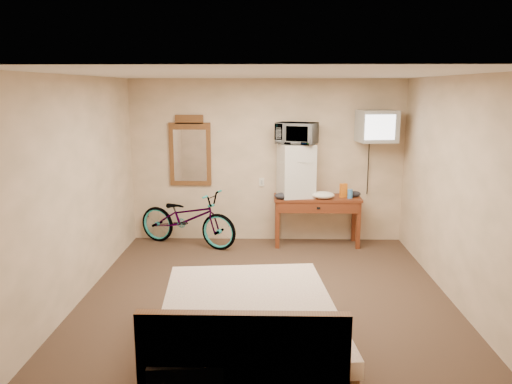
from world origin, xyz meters
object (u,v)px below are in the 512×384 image
Objects in this scene: microwave at (297,133)px; bicycle at (187,218)px; desk at (317,205)px; blue_cup at (350,194)px; mini_fridge at (296,170)px; crt_television at (377,126)px; wall_mirror at (190,152)px; bed at (248,333)px.

microwave is 0.35× the size of bicycle.
desk is 2.28× the size of microwave.
mini_fridge is at bearing 171.93° from blue_cup.
crt_television is (1.16, -0.04, 0.11)m from microwave.
mini_fridge is 1.34m from crt_television.
wall_mirror is (-1.62, 0.21, -0.30)m from microwave.
mini_fridge is 5.92× the size of blue_cup.
desk is 1.13m from microwave.
bed is at bearing -99.69° from mini_fridge.
microwave is at bearing 178.00° from crt_television.
blue_cup reaches higher than bicycle.
bicycle is at bearing -178.49° from desk.
bed is at bearing -79.09° from microwave.
desk is 0.62m from mini_fridge.
microwave is 0.27× the size of bed.
mini_fridge is 0.56m from microwave.
wall_mirror is at bearing 172.06° from desk.
crt_television reaches higher than microwave.
bed is (1.05, -3.33, -0.13)m from bicycle.
bicycle is (-2.44, 0.00, -0.39)m from blue_cup.
crt_television is (1.16, -0.04, 0.67)m from mini_fridge.
desk is 2.11m from wall_mirror.
mini_fridge is 3.59m from bed.
bicycle is at bearing 107.55° from bed.
desk is 0.62× the size of bed.
microwave is (0.00, 0.00, 0.56)m from mini_fridge.
wall_mirror reaches higher than desk.
bed reaches higher than desk.
blue_cup is 1.06m from crt_television.
blue_cup is at bearing -68.48° from bicycle.
wall_mirror is at bearing 18.31° from bicycle.
bed is (1.03, -3.65, -1.10)m from wall_mirror.
blue_cup is (0.48, -0.05, 0.19)m from desk.
blue_cup is at bearing 12.52° from microwave.
microwave is 2.08m from bicycle.
bed is (-0.59, -3.44, -0.85)m from mini_fridge.
mini_fridge reaches higher than bicycle.
desk is 0.52m from blue_cup.
microwave is at bearing -7.44° from wall_mirror.
desk is 1.97m from bicycle.
microwave reaches higher than bicycle.
microwave is 3.76m from bed.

